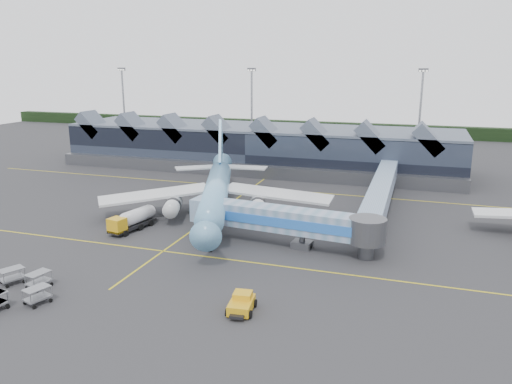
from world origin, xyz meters
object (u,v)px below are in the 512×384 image
(main_airliner, at_px, (216,190))
(pushback_tug, at_px, (241,304))
(jet_bridge, at_px, (294,222))
(fuel_truck, at_px, (133,219))

(main_airliner, distance_m, pushback_tug, 32.85)
(jet_bridge, height_order, pushback_tug, jet_bridge)
(pushback_tug, bearing_deg, fuel_truck, 134.79)
(jet_bridge, relative_size, pushback_tug, 6.40)
(main_airliner, bearing_deg, pushback_tug, -82.60)
(main_airliner, distance_m, fuel_truck, 13.96)
(pushback_tug, bearing_deg, jet_bridge, 81.73)
(jet_bridge, bearing_deg, main_airliner, 151.76)
(jet_bridge, height_order, fuel_truck, jet_bridge)
(jet_bridge, xyz_separation_m, fuel_truck, (-23.85, -0.35, -1.83))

